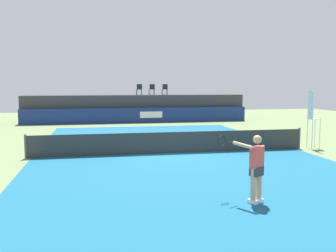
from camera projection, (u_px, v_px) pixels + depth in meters
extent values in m
plane|color=#6B7F51|center=(160.00, 143.00, 19.71)|extent=(48.00, 48.00, 0.00)
cube|color=#16597A|center=(172.00, 153.00, 16.78)|extent=(12.00, 22.00, 0.00)
cube|color=navy|center=(138.00, 116.00, 29.89)|extent=(18.00, 0.20, 1.20)
cube|color=white|center=(151.00, 115.00, 29.98)|extent=(1.80, 0.02, 0.50)
cube|color=#38383D|center=(135.00, 108.00, 31.59)|extent=(18.00, 2.80, 2.20)
cylinder|color=#1E232D|center=(141.00, 92.00, 31.51)|extent=(0.04, 0.04, 0.44)
cylinder|color=#1E232D|center=(136.00, 92.00, 31.43)|extent=(0.04, 0.04, 0.44)
cylinder|color=#1E232D|center=(142.00, 92.00, 31.11)|extent=(0.04, 0.04, 0.44)
cylinder|color=#1E232D|center=(137.00, 92.00, 31.03)|extent=(0.04, 0.04, 0.44)
cube|color=#1E232D|center=(139.00, 89.00, 31.24)|extent=(0.44, 0.44, 0.03)
cube|color=#1E232D|center=(139.00, 87.00, 31.02)|extent=(0.44, 0.03, 0.42)
cylinder|color=#1E232D|center=(154.00, 92.00, 32.01)|extent=(0.04, 0.04, 0.44)
cylinder|color=#1E232D|center=(149.00, 92.00, 31.91)|extent=(0.04, 0.04, 0.44)
cylinder|color=#1E232D|center=(155.00, 92.00, 31.62)|extent=(0.04, 0.04, 0.44)
cylinder|color=#1E232D|center=(150.00, 92.00, 31.52)|extent=(0.04, 0.04, 0.44)
cube|color=#1E232D|center=(152.00, 89.00, 31.74)|extent=(0.46, 0.46, 0.03)
cube|color=#1E232D|center=(152.00, 87.00, 31.51)|extent=(0.44, 0.05, 0.42)
cylinder|color=#1E232D|center=(166.00, 92.00, 32.33)|extent=(0.04, 0.04, 0.44)
cylinder|color=#1E232D|center=(162.00, 92.00, 32.25)|extent=(0.04, 0.04, 0.44)
cylinder|color=#1E232D|center=(167.00, 92.00, 31.93)|extent=(0.04, 0.04, 0.44)
cylinder|color=#1E232D|center=(163.00, 92.00, 31.86)|extent=(0.04, 0.04, 0.44)
cube|color=#1E232D|center=(165.00, 89.00, 32.07)|extent=(0.44, 0.44, 0.03)
cube|color=#1E232D|center=(165.00, 87.00, 31.84)|extent=(0.44, 0.03, 0.42)
cylinder|color=white|center=(320.00, 134.00, 17.88)|extent=(0.04, 0.04, 1.40)
cylinder|color=white|center=(315.00, 133.00, 18.27)|extent=(0.04, 0.04, 1.40)
cylinder|color=white|center=(312.00, 134.00, 17.80)|extent=(0.04, 0.04, 1.40)
cylinder|color=white|center=(307.00, 133.00, 18.19)|extent=(0.04, 0.04, 1.40)
cube|color=white|center=(314.00, 119.00, 17.96)|extent=(0.45, 0.45, 0.03)
cube|color=white|center=(311.00, 105.00, 17.84)|extent=(0.03, 0.44, 1.33)
cube|color=#2D2D2D|center=(172.00, 143.00, 16.73)|extent=(12.40, 0.02, 0.95)
cylinder|color=#4C4C51|center=(26.00, 146.00, 15.55)|extent=(0.10, 0.10, 1.00)
cylinder|color=#4C4C51|center=(299.00, 138.00, 17.91)|extent=(0.10, 0.10, 1.00)
cube|color=white|center=(259.00, 200.00, 9.81)|extent=(0.23, 0.29, 0.10)
cylinder|color=tan|center=(259.00, 183.00, 9.76)|extent=(0.14, 0.14, 0.82)
cube|color=white|center=(253.00, 202.00, 9.66)|extent=(0.23, 0.29, 0.10)
cylinder|color=tan|center=(253.00, 184.00, 9.60)|extent=(0.14, 0.14, 0.82)
cube|color=#333338|center=(256.00, 171.00, 9.64)|extent=(0.40, 0.36, 0.24)
cube|color=#E54C47|center=(257.00, 157.00, 9.60)|extent=(0.41, 0.35, 0.56)
sphere|color=tan|center=(257.00, 139.00, 9.55)|extent=(0.22, 0.22, 0.22)
cylinder|color=tan|center=(263.00, 157.00, 9.76)|extent=(0.09, 0.09, 0.60)
cylinder|color=tan|center=(243.00, 145.00, 9.63)|extent=(0.37, 0.57, 0.14)
cylinder|color=black|center=(230.00, 142.00, 9.94)|extent=(0.28, 0.17, 0.03)
torus|color=black|center=(222.00, 141.00, 10.17)|extent=(0.28, 0.17, 0.30)
sphere|color=#D8EA33|center=(80.00, 137.00, 21.61)|extent=(0.07, 0.07, 0.07)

